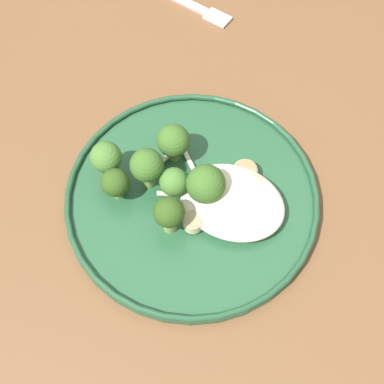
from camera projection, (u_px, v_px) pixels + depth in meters
name	position (u px, v px, depth m)	size (l,w,h in m)	color
ground	(192.00, 349.00, 1.23)	(6.00, 6.00, 0.00)	#47423D
wooden_dining_table	(192.00, 245.00, 0.65)	(1.40, 1.00, 0.74)	brown
dinner_plate	(192.00, 197.00, 0.58)	(0.29, 0.29, 0.02)	#235133
noodle_bed	(232.00, 202.00, 0.56)	(0.12, 0.09, 0.03)	beige
seared_scallop_left_edge	(252.00, 187.00, 0.57)	(0.03, 0.03, 0.02)	beige
seared_scallop_on_noodles	(245.00, 171.00, 0.58)	(0.03, 0.03, 0.01)	#DBB77A
seared_scallop_half_hidden	(193.00, 222.00, 0.55)	(0.02, 0.02, 0.02)	beige
seared_scallop_tiny_bay	(219.00, 211.00, 0.56)	(0.02, 0.02, 0.02)	#DBB77A
broccoli_floret_tall_stalk	(174.00, 182.00, 0.56)	(0.03, 0.03, 0.04)	#7A994C
broccoli_floret_right_tilted	(147.00, 166.00, 0.55)	(0.04, 0.04, 0.06)	#7A994C
broccoli_floret_beside_noodles	(106.00, 158.00, 0.56)	(0.04, 0.04, 0.06)	#7A994C
broccoli_floret_rear_charred	(173.00, 141.00, 0.57)	(0.04, 0.04, 0.05)	#7A994C
broccoli_floret_left_leaning	(169.00, 214.00, 0.53)	(0.03, 0.03, 0.06)	#89A356
broccoli_floret_front_edge	(115.00, 183.00, 0.55)	(0.03, 0.03, 0.05)	#7A994C
broccoli_floret_center_pile	(206.00, 184.00, 0.55)	(0.04, 0.04, 0.06)	#89A356
onion_sliver_pale_crescent	(173.00, 194.00, 0.57)	(0.04, 0.01, 0.00)	silver
onion_sliver_short_strip	(168.00, 156.00, 0.60)	(0.05, 0.01, 0.00)	silver
onion_sliver_long_sliver	(190.00, 162.00, 0.59)	(0.05, 0.01, 0.00)	silver
onion_sliver_curled_piece	(195.00, 209.00, 0.57)	(0.05, 0.01, 0.00)	silver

